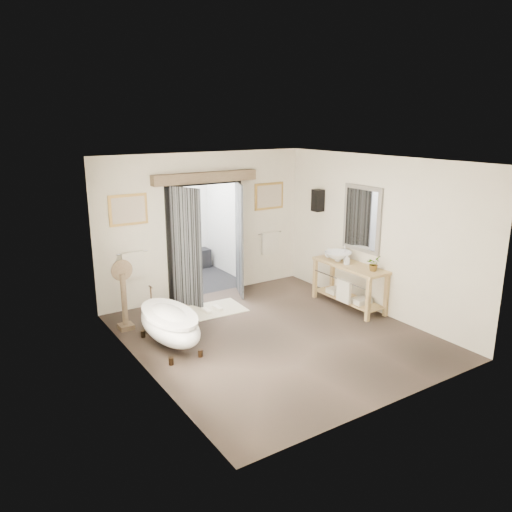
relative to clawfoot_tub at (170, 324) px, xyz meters
The scene contains 13 objects.
ground_plane 1.78m from the clawfoot_tub, 19.27° to the right, with size 5.00×5.00×0.00m, color brown.
room_shell 2.29m from the clawfoot_tub, 23.31° to the right, with size 4.52×5.02×2.91m.
shower_room 3.83m from the clawfoot_tub, 64.32° to the left, with size 2.22×2.01×2.51m.
back_wall_dressing 2.67m from the clawfoot_tub, 46.65° to the left, with size 3.82×0.78×2.52m.
clawfoot_tub is the anchor object (origin of this frame).
vanity 3.60m from the clawfoot_tub, ahead, with size 0.57×1.60×0.85m.
pedestal_mirror 1.14m from the clawfoot_tub, 108.98° to the left, with size 0.37×0.24×1.24m.
rug 1.70m from the clawfoot_tub, 38.49° to the left, with size 1.20×0.80×0.01m, color beige.
slippers 1.65m from the clawfoot_tub, 37.85° to the left, with size 0.33×0.26×0.05m.
basin 3.62m from the clawfoot_tub, ahead, with size 0.53×0.53×0.18m, color white.
plant 3.79m from the clawfoot_tub, 11.69° to the right, with size 0.25×0.21×0.28m, color gray.
soap_bottle_a 3.60m from the clawfoot_tub, ahead, with size 0.09×0.09×0.20m, color gray.
soap_bottle_b 3.66m from the clawfoot_tub, ahead, with size 0.15×0.15×0.19m, color gray.
Camera 1 is at (-4.47, -6.30, 3.50)m, focal length 35.00 mm.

